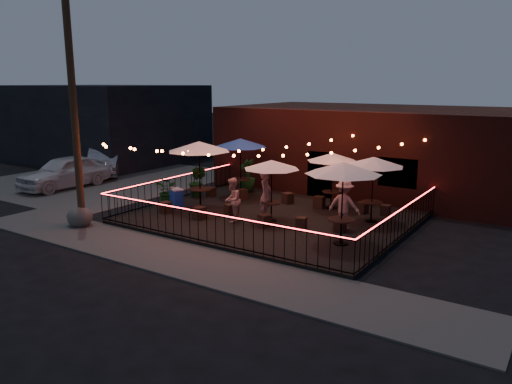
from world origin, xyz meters
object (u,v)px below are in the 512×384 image
Objects in this scene: cafe_table_0 at (199,147)px; cafe_table_4 at (343,169)px; utility_pole at (74,117)px; boulder at (80,217)px; cafe_table_5 at (374,163)px; cafe_table_1 at (240,144)px; cafe_table_2 at (272,165)px; cooler at (176,198)px; cafe_table_3 at (333,158)px.

cafe_table_0 is 6.67m from cafe_table_4.
utility_pole is 4.77m from cafe_table_0.
cafe_table_0 reaches higher than boulder.
utility_pole is 3.27× the size of cafe_table_5.
cafe_table_1 is 7.56m from boulder.
utility_pole reaches higher than cafe_table_4.
cafe_table_5 is (-0.14, 3.05, -0.21)m from cafe_table_4.
cafe_table_1 is 4.27m from cafe_table_2.
cafe_table_1 reaches higher than cafe_table_2.
cooler is 0.82× the size of boulder.
utility_pole is at bearing -85.72° from cooler.
cafe_table_0 is 1.29× the size of cafe_table_3.
cooler is at bearing -108.99° from cafe_table_1.
utility_pole is 3.10× the size of cafe_table_2.
cafe_table_0 is at bearing -90.52° from cafe_table_1.
cafe_table_4 is at bearing 18.19° from utility_pole.
cafe_table_5 is at bearing 34.18° from utility_pole.
cafe_table_0 is 5.36m from cafe_table_3.
cafe_table_4 is at bearing 19.15° from cooler.
cooler is (-7.64, 0.69, -2.02)m from cafe_table_4.
cafe_table_2 reaches higher than cooler.
cafe_table_0 is 5.21m from boulder.
cafe_table_0 is 6.79m from cafe_table_5.
utility_pole is at bearing -134.05° from cafe_table_3.
cafe_table_5 is at bearing -25.27° from cafe_table_3.
cafe_table_4 is 3.06m from cafe_table_5.
cooler reaches higher than boulder.
cafe_table_4 is at bearing 18.52° from boulder.
cafe_table_5 reaches higher than cafe_table_3.
cafe_table_3 is 3.22× the size of cooler.
cafe_table_1 is 4.37m from cafe_table_3.
cafe_table_0 is 1.26× the size of cafe_table_2.
cafe_table_1 is (0.03, 2.82, -0.13)m from cafe_table_0.
cafe_table_1 is 3.84m from cooler.
cafe_table_3 is (4.38, 3.05, -0.44)m from cafe_table_0.
cafe_table_2 is 2.70× the size of boulder.
cafe_table_3 is at bearing 154.73° from cafe_table_5.
cafe_table_0 reaches higher than cafe_table_2.
utility_pole reaches higher than cooler.
cafe_table_5 reaches higher than boulder.
cafe_table_2 is 3.70m from cafe_table_5.
cafe_table_4 reaches higher than boulder.
cafe_table_5 reaches higher than cooler.
cafe_table_5 is at bearing 17.79° from cafe_table_0.
cafe_table_4 is at bearing -61.09° from cafe_table_3.
cafe_table_5 is at bearing -6.63° from cafe_table_1.
utility_pole is at bearing -109.57° from cafe_table_1.
boulder is at bearing -86.02° from cooler.
cafe_table_4 is at bearing -29.98° from cafe_table_1.
boulder is (-5.74, -4.11, -1.87)m from cafe_table_2.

